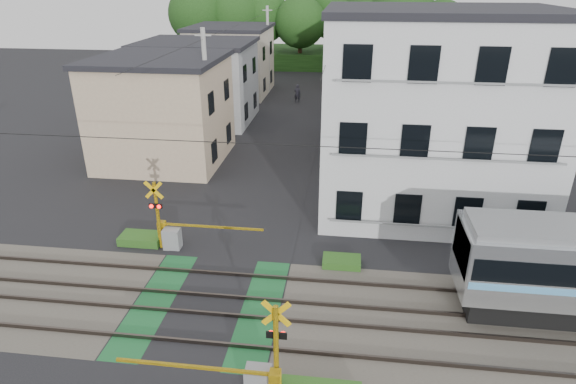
# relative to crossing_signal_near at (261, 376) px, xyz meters

# --- Properties ---
(ground) EXTENTS (120.00, 120.00, 0.00)m
(ground) POSITION_rel_crossing_signal_near_xyz_m (-2.59, 3.65, -0.71)
(ground) COLOR black
(track_bed) EXTENTS (120.00, 120.00, 0.14)m
(track_bed) POSITION_rel_crossing_signal_near_xyz_m (-2.59, 3.65, -0.67)
(track_bed) COLOR #47423A
(track_bed) RESTS_ON ground
(crossing_signal_near) EXTENTS (4.74, 0.65, 3.09)m
(crossing_signal_near) POSITION_rel_crossing_signal_near_xyz_m (0.00, 0.00, 0.00)
(crossing_signal_near) COLOR yellow
(crossing_signal_near) RESTS_ON ground
(crossing_signal_far) EXTENTS (4.74, 0.65, 3.09)m
(crossing_signal_far) POSITION_rel_crossing_signal_near_xyz_m (-5.17, 7.31, 0.00)
(crossing_signal_far) COLOR yellow
(crossing_signal_far) RESTS_ON ground
(apartment_block) EXTENTS (10.20, 8.36, 9.30)m
(apartment_block) POSITION_rel_crossing_signal_near_xyz_m (5.91, 13.15, 3.94)
(apartment_block) COLOR silver
(apartment_block) RESTS_ON ground
(houses_row) EXTENTS (22.07, 31.35, 6.80)m
(houses_row) POSITION_rel_crossing_signal_near_xyz_m (-2.33, 29.57, 2.53)
(houses_row) COLOR tan
(houses_row) RESTS_ON ground
(tree_hill) EXTENTS (40.00, 13.16, 11.27)m
(tree_hill) POSITION_rel_crossing_signal_near_xyz_m (-2.07, 52.20, 4.50)
(tree_hill) COLOR #1E4416
(tree_hill) RESTS_ON ground
(catenary) EXTENTS (60.00, 5.04, 7.00)m
(catenary) POSITION_rel_crossing_signal_near_xyz_m (3.41, 3.69, 2.98)
(catenary) COLOR #2D2D33
(catenary) RESTS_ON ground
(utility_poles) EXTENTS (7.90, 42.00, 8.00)m
(utility_poles) POSITION_rel_crossing_signal_near_xyz_m (-3.64, 26.66, 3.37)
(utility_poles) COLOR #A5A5A0
(utility_poles) RESTS_ON ground
(pedestrian) EXTENTS (0.60, 0.40, 1.63)m
(pedestrian) POSITION_rel_crossing_signal_near_xyz_m (-2.67, 33.54, 0.10)
(pedestrian) COLOR #34323F
(pedestrian) RESTS_ON ground
(weed_patches) EXTENTS (10.25, 8.80, 0.40)m
(weed_patches) POSITION_rel_crossing_signal_near_xyz_m (-0.83, 3.56, -0.53)
(weed_patches) COLOR #2D5E1E
(weed_patches) RESTS_ON ground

